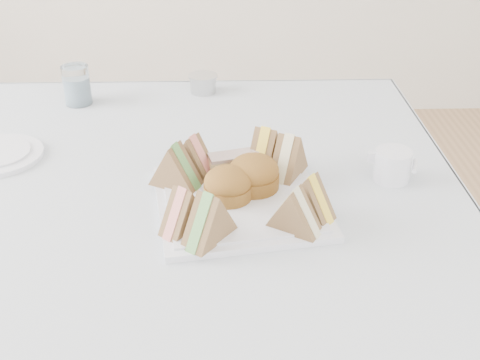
{
  "coord_description": "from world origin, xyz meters",
  "views": [
    {
      "loc": [
        0.08,
        -0.95,
        1.31
      ],
      "look_at": [
        0.1,
        -0.08,
        0.8
      ],
      "focal_mm": 45.0,
      "sensor_mm": 36.0,
      "label": 1
    }
  ],
  "objects_px": {
    "table": "(192,332)",
    "serving_plate": "(240,202)",
    "creamer_jug": "(392,165)",
    "water_glass": "(77,85)"
  },
  "relations": [
    {
      "from": "water_glass",
      "to": "creamer_jug",
      "type": "bearing_deg",
      "value": -29.87
    },
    {
      "from": "table",
      "to": "serving_plate",
      "type": "bearing_deg",
      "value": -37.92
    },
    {
      "from": "creamer_jug",
      "to": "serving_plate",
      "type": "bearing_deg",
      "value": -145.49
    },
    {
      "from": "table",
      "to": "serving_plate",
      "type": "xyz_separation_m",
      "value": [
        0.1,
        -0.08,
        0.38
      ]
    },
    {
      "from": "serving_plate",
      "to": "water_glass",
      "type": "xyz_separation_m",
      "value": [
        -0.37,
        0.45,
        0.04
      ]
    },
    {
      "from": "table",
      "to": "creamer_jug",
      "type": "relative_size",
      "value": 13.51
    },
    {
      "from": "water_glass",
      "to": "serving_plate",
      "type": "bearing_deg",
      "value": -50.94
    },
    {
      "from": "table",
      "to": "creamer_jug",
      "type": "height_order",
      "value": "creamer_jug"
    },
    {
      "from": "table",
      "to": "serving_plate",
      "type": "distance_m",
      "value": 0.4
    },
    {
      "from": "water_glass",
      "to": "creamer_jug",
      "type": "height_order",
      "value": "water_glass"
    }
  ]
}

